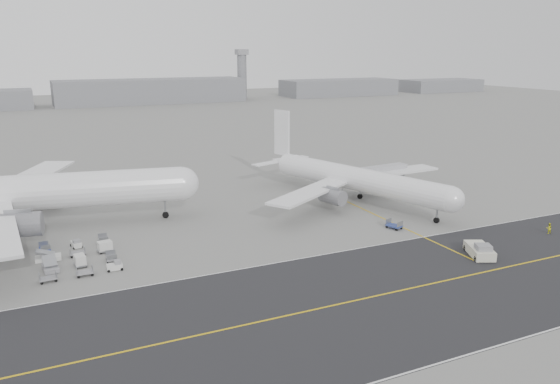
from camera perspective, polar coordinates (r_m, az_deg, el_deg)
name	(u,v)px	position (r m, az deg, el deg)	size (l,w,h in m)	color
ground	(256,260)	(83.38, -2.52, -7.16)	(700.00, 700.00, 0.00)	gray
taxiway	(347,302)	(70.83, 7.02, -11.38)	(220.00, 59.00, 0.03)	#28282A
horizon_buildings	(135,104)	(338.35, -14.90, 8.92)	(520.00, 28.00, 28.00)	gray
control_tower	(242,73)	(360.94, -4.00, 12.29)	(7.00, 7.00, 31.25)	gray
airliner_a	(13,194)	(106.48, -26.16, -0.15)	(65.13, 63.87, 22.65)	white
airliner_b	(353,178)	(114.55, 7.61, 1.44)	(47.83, 48.78, 17.40)	white
pushback_tug	(480,250)	(90.02, 20.16, -5.75)	(5.32, 8.11, 2.35)	beige
jet_bridge	(380,173)	(125.00, 10.43, 1.96)	(15.41, 4.38, 5.76)	gray
gse_cluster	(79,261)	(88.64, -20.25, -6.74)	(16.16, 19.81, 1.83)	#959499
stray_dolly	(394,229)	(99.67, 11.82, -3.77)	(1.67, 2.71, 1.67)	silver
ground_crew_a	(482,256)	(88.16, 20.34, -6.27)	(0.63, 0.41, 1.72)	black
ground_crew_b	(549,228)	(105.64, 26.28, -3.42)	(0.93, 0.72, 1.91)	yellow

